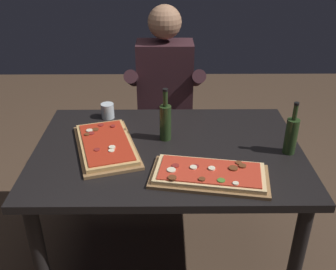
# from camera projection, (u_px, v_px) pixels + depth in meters

# --- Properties ---
(ground_plane) EXTENTS (6.40, 6.40, 0.00)m
(ground_plane) POSITION_uv_depth(u_px,v_px,m) (168.00, 251.00, 2.39)
(ground_plane) COLOR #4C3828
(dining_table) EXTENTS (1.40, 0.96, 0.74)m
(dining_table) POSITION_uv_depth(u_px,v_px,m) (168.00, 163.00, 2.08)
(dining_table) COLOR black
(dining_table) RESTS_ON ground_plane
(pizza_rectangular_front) EXTENTS (0.58, 0.35, 0.05)m
(pizza_rectangular_front) POSITION_uv_depth(u_px,v_px,m) (209.00, 175.00, 1.78)
(pizza_rectangular_front) COLOR olive
(pizza_rectangular_front) RESTS_ON dining_table
(pizza_rectangular_left) EXTENTS (0.42, 0.58, 0.05)m
(pizza_rectangular_left) POSITION_uv_depth(u_px,v_px,m) (106.00, 145.00, 2.02)
(pizza_rectangular_left) COLOR olive
(pizza_rectangular_left) RESTS_ON dining_table
(wine_bottle_dark) EXTENTS (0.06, 0.06, 0.28)m
(wine_bottle_dark) POSITION_uv_depth(u_px,v_px,m) (291.00, 135.00, 1.94)
(wine_bottle_dark) COLOR #233819
(wine_bottle_dark) RESTS_ON dining_table
(oil_bottle_amber) EXTENTS (0.06, 0.06, 0.29)m
(oil_bottle_amber) POSITION_uv_depth(u_px,v_px,m) (165.00, 121.00, 2.07)
(oil_bottle_amber) COLOR #233819
(oil_bottle_amber) RESTS_ON dining_table
(tumbler_near_camera) EXTENTS (0.08, 0.08, 0.09)m
(tumbler_near_camera) POSITION_uv_depth(u_px,v_px,m) (108.00, 112.00, 2.33)
(tumbler_near_camera) COLOR silver
(tumbler_near_camera) RESTS_ON dining_table
(diner_chair) EXTENTS (0.44, 0.44, 0.87)m
(diner_chair) POSITION_uv_depth(u_px,v_px,m) (165.00, 119.00, 2.90)
(diner_chair) COLOR #3D2B1E
(diner_chair) RESTS_ON ground_plane
(seated_diner) EXTENTS (0.53, 0.41, 1.33)m
(seated_diner) POSITION_uv_depth(u_px,v_px,m) (165.00, 94.00, 2.68)
(seated_diner) COLOR #23232D
(seated_diner) RESTS_ON ground_plane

